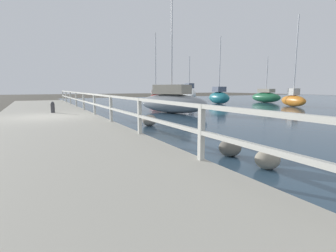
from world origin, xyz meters
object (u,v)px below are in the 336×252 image
mooring_bollard (53,107)px  sailboat_gray (172,101)px  sailboat_red (156,97)px  sailboat_teal (219,97)px  sailboat_green (266,97)px  sailboat_orange (293,99)px  sailboat_white (189,93)px

mooring_bollard → sailboat_gray: size_ratio=0.08×
sailboat_red → mooring_bollard: bearing=-114.1°
mooring_bollard → sailboat_gray: 7.22m
sailboat_teal → sailboat_gray: (-9.03, -6.57, 0.03)m
mooring_bollard → sailboat_teal: (16.23, 6.11, 0.14)m
sailboat_green → sailboat_gray: size_ratio=0.63×
sailboat_teal → sailboat_orange: bearing=-54.5°
sailboat_teal → sailboat_orange: size_ratio=0.87×
mooring_bollard → sailboat_red: size_ratio=0.08×
sailboat_gray → sailboat_orange: sailboat_gray is taller
mooring_bollard → sailboat_white: 21.51m
sailboat_white → sailboat_green: sailboat_white is taller
sailboat_orange → sailboat_green: bearing=80.4°
sailboat_teal → sailboat_green: 6.43m
sailboat_red → sailboat_green: bearing=-3.9°
sailboat_gray → sailboat_red: bearing=48.1°
sailboat_white → sailboat_green: size_ratio=1.10×
sailboat_white → sailboat_orange: sailboat_orange is taller
sailboat_white → sailboat_gray: (-9.79, -13.65, -0.16)m
mooring_bollard → sailboat_orange: (19.78, 0.04, 0.05)m
sailboat_white → sailboat_green: 9.31m
mooring_bollard → sailboat_green: size_ratio=0.12×
sailboat_teal → sailboat_white: 7.12m
sailboat_teal → sailboat_orange: (3.54, -6.07, -0.09)m
sailboat_red → sailboat_gray: bearing=-88.3°
sailboat_teal → sailboat_white: sailboat_teal is taller
sailboat_red → sailboat_white: (5.65, 2.04, 0.35)m
sailboat_red → sailboat_gray: sailboat_gray is taller
sailboat_green → sailboat_orange: 6.45m
sailboat_teal → sailboat_green: sailboat_teal is taller
sailboat_white → sailboat_orange: (2.79, -13.15, -0.28)m
sailboat_red → sailboat_orange: bearing=-31.5°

